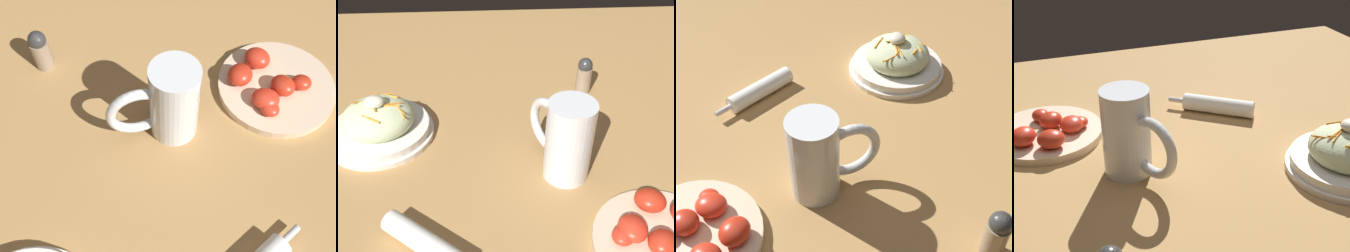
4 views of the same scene
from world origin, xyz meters
The scene contains 4 objects.
ground_plane centered at (0.00, 0.00, 0.00)m, with size 1.43×1.43×0.00m, color #B2844C.
beer_mug centered at (0.13, -0.09, 0.07)m, with size 0.10×0.15×0.15m.
tomato_plate centered at (0.25, -0.26, 0.01)m, with size 0.22×0.22×0.05m.
salt_shaker centered at (0.22, 0.18, 0.04)m, with size 0.04×0.04×0.09m.
Camera 1 is at (-0.26, -0.16, 0.62)m, focal length 43.58 mm.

